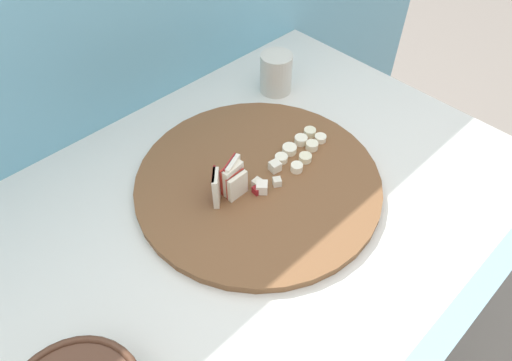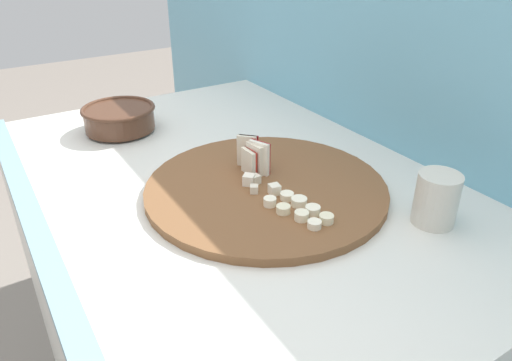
% 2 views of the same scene
% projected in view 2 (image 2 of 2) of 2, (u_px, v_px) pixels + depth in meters
% --- Properties ---
extents(tiled_countertop, '(1.14, 0.76, 0.94)m').
position_uv_depth(tiled_countertop, '(232.00, 343.00, 1.19)').
color(tiled_countertop, silver).
rests_on(tiled_countertop, ground).
extents(tile_backsplash, '(2.40, 0.04, 1.50)m').
position_uv_depth(tile_backsplash, '(365.00, 202.00, 1.24)').
color(tile_backsplash, '#6BADC6').
rests_on(tile_backsplash, ground).
extents(cutting_board, '(0.46, 0.46, 0.02)m').
position_uv_depth(cutting_board, '(266.00, 188.00, 0.91)').
color(cutting_board, brown).
rests_on(cutting_board, tiled_countertop).
extents(apple_wedge_fan, '(0.08, 0.04, 0.07)m').
position_uv_depth(apple_wedge_fan, '(254.00, 157.00, 0.95)').
color(apple_wedge_fan, '#B22D23').
rests_on(apple_wedge_fan, cutting_board).
extents(apple_dice_pile, '(0.08, 0.05, 0.02)m').
position_uv_depth(apple_dice_pile, '(257.00, 183.00, 0.90)').
color(apple_dice_pile, white).
rests_on(apple_dice_pile, cutting_board).
extents(banana_slice_rows, '(0.12, 0.07, 0.01)m').
position_uv_depth(banana_slice_rows, '(300.00, 209.00, 0.82)').
color(banana_slice_rows, white).
rests_on(banana_slice_rows, cutting_board).
extents(ceramic_bowl, '(0.18, 0.18, 0.06)m').
position_uv_depth(ceramic_bowl, '(119.00, 117.00, 1.17)').
color(ceramic_bowl, '#4C2D1E').
rests_on(ceramic_bowl, tiled_countertop).
extents(small_jar, '(0.07, 0.07, 0.09)m').
position_uv_depth(small_jar, '(436.00, 199.00, 0.80)').
color(small_jar, beige).
rests_on(small_jar, tiled_countertop).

